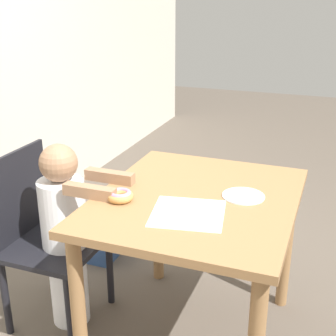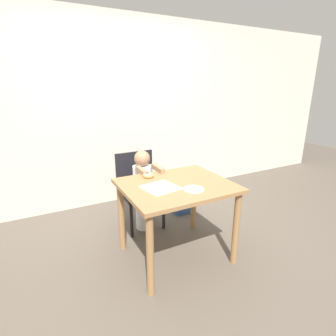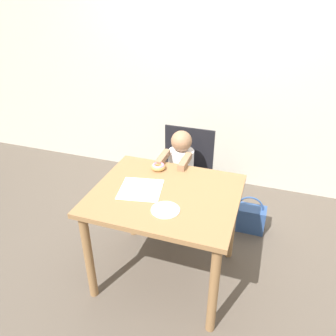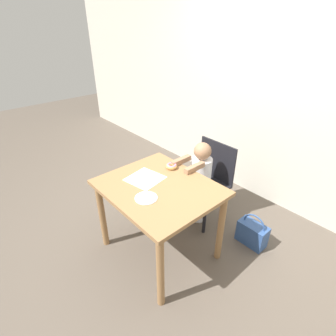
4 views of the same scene
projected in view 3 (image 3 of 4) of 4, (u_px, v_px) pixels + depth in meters
The scene contains 9 objects.
ground_plane at pixel (166, 273), 2.57m from camera, with size 12.00×12.00×0.00m, color brown.
wall_back at pixel (217, 68), 3.26m from camera, with size 8.00×0.05×2.50m.
dining_table at pixel (165, 207), 2.26m from camera, with size 0.98×0.83×0.76m.
chair at pixel (184, 175), 2.99m from camera, with size 0.46×0.42×0.87m.
child_figure at pixel (180, 179), 2.87m from camera, with size 0.23×0.43×0.94m.
donut at pixel (158, 166), 2.47m from camera, with size 0.11×0.11×0.04m.
napkin at pixel (141, 189), 2.24m from camera, with size 0.33×0.33×0.00m.
handbag at pixel (249, 218), 2.98m from camera, with size 0.29×0.15×0.35m.
plate at pixel (165, 210), 2.03m from camera, with size 0.18×0.18×0.01m.
Camera 3 is at (0.61, -1.73, 1.98)m, focal length 35.00 mm.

